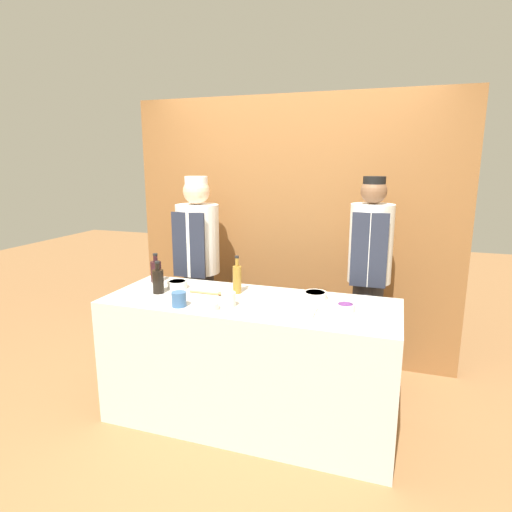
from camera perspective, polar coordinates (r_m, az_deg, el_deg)
name	(u,v)px	position (r m, az deg, el deg)	size (l,w,h in m)	color
ground_plane	(249,419)	(3.32, -0.88, -20.87)	(14.00, 14.00, 0.00)	olive
cabinet_wall	(293,231)	(3.99, 4.89, 3.40)	(3.00, 0.18, 2.40)	brown
counter	(249,362)	(3.10, -0.91, -13.89)	(2.00, 0.75, 0.90)	beige
sauce_bowl_brown	(177,284)	(3.25, -10.43, -3.71)	(0.15, 0.15, 0.06)	silver
sauce_bowl_purple	(345,307)	(2.77, 11.82, -6.69)	(0.12, 0.12, 0.05)	silver
sauce_bowl_white	(315,295)	(2.99, 7.89, -5.15)	(0.16, 0.16, 0.05)	silver
sauce_bowl_orange	(208,306)	(2.77, -6.46, -6.58)	(0.14, 0.14, 0.05)	silver
cutting_board	(287,309)	(2.74, 4.13, -7.08)	(0.37, 0.21, 0.02)	white
bottle_soy	(158,281)	(3.15, -12.93, -3.22)	(0.08, 0.08, 0.24)	black
bottle_wine	(156,271)	(3.45, -13.19, -1.92)	(0.08, 0.08, 0.23)	black
bottle_vinegar	(237,279)	(3.06, -2.54, -3.02)	(0.06, 0.06, 0.27)	olive
cup_blue	(179,299)	(2.84, -10.23, -5.69)	(0.10, 0.10, 0.10)	#386093
cup_cream	(228,299)	(2.81, -3.69, -5.77)	(0.09, 0.09, 0.09)	silver
wooden_spoon	(214,293)	(3.06, -5.58, -4.95)	(0.29, 0.05, 0.03)	#B2844C
chef_left	(198,265)	(3.85, -7.69, -1.21)	(0.37, 0.37, 1.70)	#28282D
chef_right	(369,277)	(3.47, 14.80, -2.76)	(0.33, 0.33, 1.72)	#28282D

